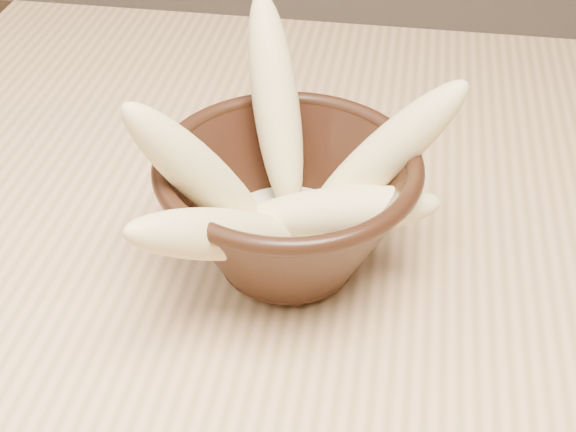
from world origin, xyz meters
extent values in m
cylinder|color=tan|center=(-0.54, 0.34, 0.35)|extent=(0.05, 0.05, 0.71)
cylinder|color=black|center=(-0.21, -0.01, 0.76)|extent=(0.08, 0.08, 0.01)
cylinder|color=black|center=(-0.21, -0.01, 0.77)|extent=(0.08, 0.08, 0.01)
torus|color=black|center=(-0.21, -0.01, 0.84)|extent=(0.18, 0.18, 0.01)
cylinder|color=beige|center=(-0.21, -0.01, 0.78)|extent=(0.10, 0.10, 0.01)
ellipsoid|color=#F4D890|center=(-0.23, 0.05, 0.85)|extent=(0.07, 0.12, 0.15)
ellipsoid|color=#F4D890|center=(-0.26, -0.03, 0.84)|extent=(0.11, 0.08, 0.14)
ellipsoid|color=#F4D890|center=(-0.15, 0.02, 0.84)|extent=(0.13, 0.07, 0.13)
ellipsoid|color=#F4D890|center=(-0.17, -0.01, 0.81)|extent=(0.14, 0.05, 0.05)
ellipsoid|color=#F4D890|center=(-0.24, -0.06, 0.82)|extent=(0.12, 0.13, 0.10)
camera|label=1|loc=(-0.14, -0.43, 1.13)|focal=50.00mm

